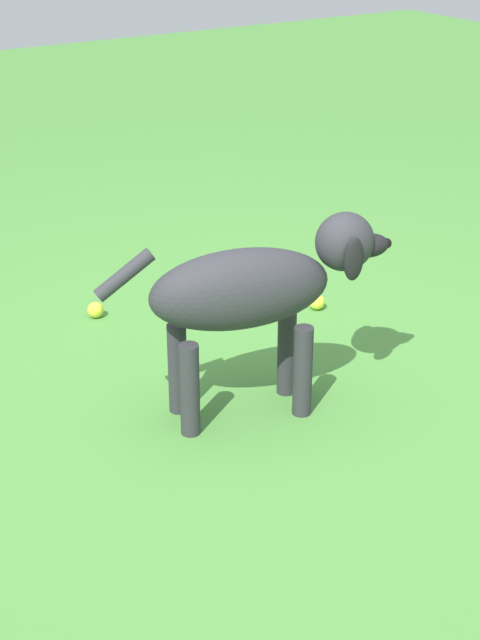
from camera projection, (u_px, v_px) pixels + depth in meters
ground at (246, 397)px, 3.28m from camera, size 14.00×14.00×0.00m
dog at (257, 290)px, 3.01m from camera, size 0.38×0.96×0.67m
tennis_ball_0 at (95, 310)px, 3.83m from camera, size 0.07×0.07×0.07m
tennis_ball_1 at (317, 302)px, 3.91m from camera, size 0.07×0.07×0.07m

